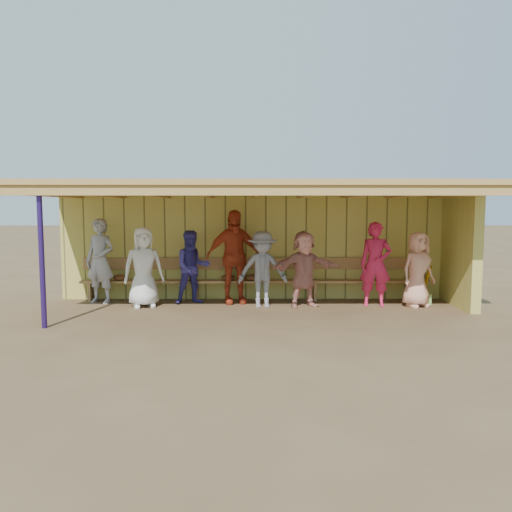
{
  "coord_description": "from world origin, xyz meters",
  "views": [
    {
      "loc": [
        -0.06,
        -9.71,
        2.05
      ],
      "look_at": [
        0.0,
        0.35,
        1.05
      ],
      "focal_mm": 35.0,
      "sensor_mm": 36.0,
      "label": 1
    }
  ],
  "objects": [
    {
      "name": "player_g",
      "position": [
        2.46,
        0.44,
        0.87
      ],
      "size": [
        0.7,
        0.52,
        1.74
      ],
      "primitive_type": "imported",
      "rotation": [
        0.0,
        0.0,
        -0.17
      ],
      "color": "#C82049",
      "rests_on": "ground"
    },
    {
      "name": "player_c",
      "position": [
        -1.34,
        0.74,
        0.78
      ],
      "size": [
        0.9,
        0.79,
        1.55
      ],
      "primitive_type": "imported",
      "rotation": [
        0.0,
        0.0,
        0.32
      ],
      "color": "#383289",
      "rests_on": "ground"
    },
    {
      "name": "player_b",
      "position": [
        -2.29,
        0.38,
        0.82
      ],
      "size": [
        0.93,
        0.76,
        1.64
      ],
      "primitive_type": "imported",
      "rotation": [
        0.0,
        0.0,
        0.35
      ],
      "color": "white",
      "rests_on": "ground"
    },
    {
      "name": "player_d",
      "position": [
        -0.47,
        0.77,
        0.99
      ],
      "size": [
        1.25,
        0.77,
        1.98
      ],
      "primitive_type": "imported",
      "rotation": [
        0.0,
        0.0,
        0.26
      ],
      "color": "#BB3B1D",
      "rests_on": "ground"
    },
    {
      "name": "bench",
      "position": [
        0.0,
        1.12,
        0.53
      ],
      "size": [
        7.6,
        0.34,
        0.93
      ],
      "color": "#A37A46",
      "rests_on": "ground"
    },
    {
      "name": "player_f",
      "position": [
        0.98,
        0.38,
        0.78
      ],
      "size": [
        1.52,
        0.89,
        1.56
      ],
      "primitive_type": "imported",
      "rotation": [
        0.0,
        0.0,
        0.32
      ],
      "color": "tan",
      "rests_on": "ground"
    },
    {
      "name": "player_a",
      "position": [
        -3.3,
        0.81,
        0.9
      ],
      "size": [
        0.76,
        0.62,
        1.8
      ],
      "primitive_type": "imported",
      "rotation": [
        0.0,
        0.0,
        -0.33
      ],
      "color": "#96989F",
      "rests_on": "ground"
    },
    {
      "name": "player_e",
      "position": [
        0.13,
        0.35,
        0.78
      ],
      "size": [
        1.05,
        0.67,
        1.55
      ],
      "primitive_type": "imported",
      "rotation": [
        0.0,
        0.0,
        0.09
      ],
      "color": "gray",
      "rests_on": "ground"
    },
    {
      "name": "dugout_equipment",
      "position": [
        -0.37,
        0.99,
        0.49
      ],
      "size": [
        6.81,
        0.62,
        0.8
      ],
      "color": "gold",
      "rests_on": "ground"
    },
    {
      "name": "dugout_structure",
      "position": [
        0.39,
        0.69,
        1.69
      ],
      "size": [
        8.8,
        3.2,
        2.5
      ],
      "color": "#BFB551",
      "rests_on": "ground"
    },
    {
      "name": "player_h",
      "position": [
        3.3,
        0.37,
        0.77
      ],
      "size": [
        0.88,
        0.75,
        1.54
      ],
      "primitive_type": "imported",
      "rotation": [
        0.0,
        0.0,
        0.42
      ],
      "color": "#E39D80",
      "rests_on": "ground"
    },
    {
      "name": "ground",
      "position": [
        0.0,
        0.0,
        0.0
      ],
      "size": [
        90.0,
        90.0,
        0.0
      ],
      "primitive_type": "plane",
      "color": "brown",
      "rests_on": "ground"
    }
  ]
}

